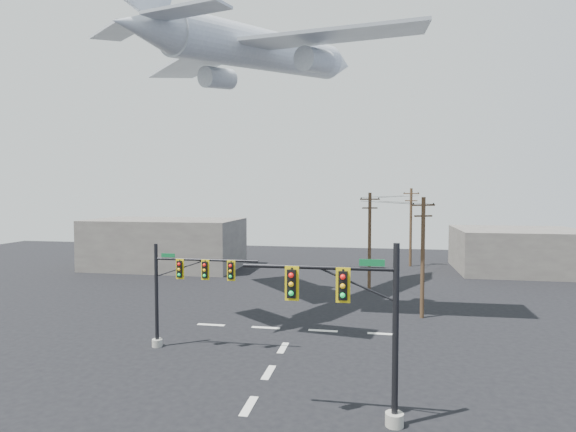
% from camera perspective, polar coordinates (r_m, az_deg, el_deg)
% --- Properties ---
extents(ground, '(120.00, 120.00, 0.00)m').
position_cam_1_polar(ground, '(23.01, -4.66, -21.55)').
color(ground, black).
rests_on(ground, ground).
extents(lane_markings, '(14.00, 21.20, 0.01)m').
position_cam_1_polar(lane_markings, '(27.80, -1.68, -17.06)').
color(lane_markings, beige).
rests_on(lane_markings, ground).
extents(signal_mast_near, '(6.69, 0.82, 7.48)m').
position_cam_1_polar(signal_mast_near, '(20.26, 8.72, -13.00)').
color(signal_mast_near, gray).
rests_on(signal_mast_near, ground).
extents(signal_mast_far, '(6.69, 0.70, 6.33)m').
position_cam_1_polar(signal_mast_far, '(29.97, -12.55, -8.50)').
color(signal_mast_far, gray).
rests_on(signal_mast_far, ground).
extents(utility_pole_a, '(1.73, 0.79, 9.08)m').
position_cam_1_polar(utility_pole_a, '(37.35, 15.68, -4.47)').
color(utility_pole_a, '#49301F').
rests_on(utility_pole_a, ground).
extents(utility_pole_b, '(1.86, 0.59, 9.35)m').
position_cam_1_polar(utility_pole_b, '(46.74, 9.64, -2.72)').
color(utility_pole_b, '#49301F').
rests_on(utility_pole_b, ground).
extents(utility_pole_c, '(1.91, 0.90, 9.82)m').
position_cam_1_polar(utility_pole_c, '(62.22, 14.34, -1.10)').
color(utility_pole_c, '#49301F').
rests_on(utility_pole_c, ground).
extents(power_lines, '(6.66, 25.06, 0.37)m').
position_cam_1_polar(power_lines, '(49.33, 12.38, 2.04)').
color(power_lines, black).
extents(airliner, '(25.16, 27.57, 7.59)m').
position_cam_1_polar(airliner, '(41.14, -2.76, 18.93)').
color(airliner, silver).
extents(building_left, '(18.00, 10.00, 6.00)m').
position_cam_1_polar(building_left, '(61.13, -14.34, -3.19)').
color(building_left, slate).
rests_on(building_left, ground).
extents(building_right, '(14.00, 12.00, 5.00)m').
position_cam_1_polar(building_right, '(62.82, 25.60, -3.69)').
color(building_right, slate).
rests_on(building_right, ground).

